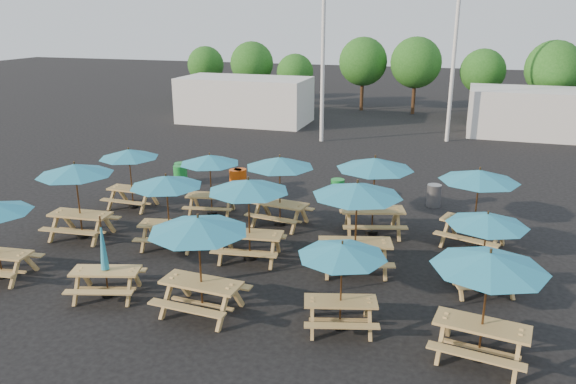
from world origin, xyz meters
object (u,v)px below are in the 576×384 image
(picnic_unit_5, at_px, (210,162))
(waste_bin_1, at_px, (181,173))
(picnic_unit_8, at_px, (280,166))
(picnic_unit_14, at_px, (479,180))
(picnic_unit_13, at_px, (487,223))
(waste_bin_4, at_px, (338,190))
(picnic_unit_2, at_px, (129,157))
(waste_bin_2, at_px, (236,180))
(picnic_unit_4, at_px, (166,185))
(picnic_unit_6, at_px, (198,230))
(picnic_unit_11, at_px, (375,167))
(waste_bin_3, at_px, (240,179))
(waste_bin_5, at_px, (434,196))
(picnic_unit_7, at_px, (248,190))
(picnic_unit_3, at_px, (105,264))
(picnic_unit_12, at_px, (489,266))
(picnic_unit_1, at_px, (75,173))
(waste_bin_0, at_px, (180,175))
(picnic_unit_9, at_px, (342,254))
(picnic_unit_10, at_px, (357,194))

(picnic_unit_5, relative_size, waste_bin_1, 2.93)
(picnic_unit_8, bearing_deg, picnic_unit_14, 8.59)
(picnic_unit_13, distance_m, waste_bin_4, 7.83)
(picnic_unit_2, distance_m, waste_bin_2, 4.35)
(picnic_unit_4, distance_m, picnic_unit_5, 2.94)
(picnic_unit_8, distance_m, waste_bin_2, 4.56)
(picnic_unit_6, height_order, picnic_unit_11, picnic_unit_11)
(picnic_unit_8, bearing_deg, waste_bin_3, 138.08)
(picnic_unit_6, relative_size, waste_bin_5, 2.99)
(picnic_unit_8, relative_size, waste_bin_1, 3.12)
(picnic_unit_4, relative_size, picnic_unit_7, 0.97)
(picnic_unit_3, relative_size, picnic_unit_8, 0.83)
(picnic_unit_8, xyz_separation_m, waste_bin_4, (1.24, 3.06, -1.61))
(picnic_unit_12, height_order, waste_bin_3, picnic_unit_12)
(waste_bin_2, height_order, waste_bin_5, same)
(waste_bin_2, xyz_separation_m, waste_bin_5, (7.55, 0.24, 0.00))
(picnic_unit_1, relative_size, picnic_unit_11, 0.83)
(picnic_unit_12, relative_size, waste_bin_4, 3.15)
(picnic_unit_4, relative_size, picnic_unit_8, 0.98)
(picnic_unit_6, bearing_deg, waste_bin_2, 111.47)
(picnic_unit_12, bearing_deg, picnic_unit_2, 161.30)
(picnic_unit_2, bearing_deg, waste_bin_2, 49.77)
(waste_bin_1, distance_m, waste_bin_3, 2.69)
(waste_bin_4, bearing_deg, waste_bin_1, 176.58)
(picnic_unit_5, height_order, waste_bin_5, picnic_unit_5)
(waste_bin_4, distance_m, waste_bin_5, 3.46)
(waste_bin_0, height_order, waste_bin_5, same)
(waste_bin_5, bearing_deg, picnic_unit_1, -148.49)
(picnic_unit_8, relative_size, waste_bin_3, 3.12)
(picnic_unit_5, xyz_separation_m, picnic_unit_13, (8.77, -3.12, -0.06))
(picnic_unit_1, height_order, waste_bin_4, picnic_unit_1)
(picnic_unit_4, xyz_separation_m, picnic_unit_12, (8.71, -3.24, 0.11))
(picnic_unit_5, relative_size, waste_bin_5, 2.93)
(waste_bin_1, relative_size, waste_bin_4, 1.00)
(picnic_unit_11, distance_m, waste_bin_2, 6.83)
(picnic_unit_9, height_order, picnic_unit_10, picnic_unit_10)
(picnic_unit_3, bearing_deg, picnic_unit_5, 74.13)
(picnic_unit_9, bearing_deg, picnic_unit_12, -21.24)
(picnic_unit_11, relative_size, picnic_unit_13, 1.17)
(picnic_unit_3, xyz_separation_m, picnic_unit_4, (-0.03, 3.20, 1.07))
(picnic_unit_12, bearing_deg, picnic_unit_8, 144.54)
(waste_bin_3, bearing_deg, picnic_unit_5, -87.02)
(picnic_unit_11, relative_size, waste_bin_2, 3.65)
(picnic_unit_1, relative_size, picnic_unit_6, 1.01)
(picnic_unit_5, bearing_deg, picnic_unit_11, -11.37)
(picnic_unit_13, height_order, waste_bin_1, picnic_unit_13)
(picnic_unit_3, distance_m, picnic_unit_5, 6.22)
(picnic_unit_7, relative_size, picnic_unit_14, 0.88)
(picnic_unit_7, distance_m, waste_bin_1, 8.43)
(picnic_unit_1, distance_m, waste_bin_2, 6.78)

